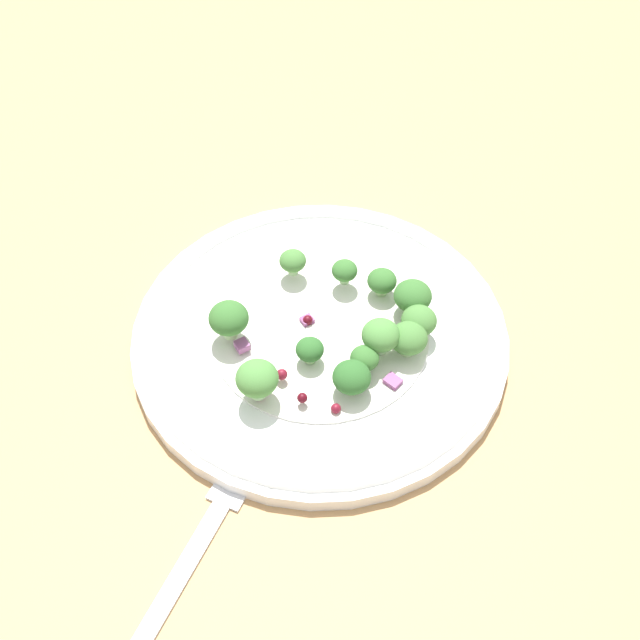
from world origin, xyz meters
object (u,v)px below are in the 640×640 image
at_px(broccoli_floret_1, 419,321).
at_px(broccoli_floret_2, 413,297).
at_px(broccoli_floret_0, 293,261).
at_px(plate, 320,336).
at_px(fork, 187,563).

bearing_deg(broccoli_floret_1, broccoli_floret_2, -34.56).
bearing_deg(broccoli_floret_0, broccoli_floret_2, -153.94).
bearing_deg(broccoli_floret_2, plate, 63.56).
xyz_separation_m(broccoli_floret_1, broccoli_floret_2, (0.02, -0.01, 0.00)).
bearing_deg(plate, broccoli_floret_2, -116.44).
xyz_separation_m(broccoli_floret_1, fork, (-0.02, 0.23, -0.03)).
relative_size(plate, broccoli_floret_0, 13.31).
distance_m(broccoli_floret_1, fork, 0.24).
bearing_deg(broccoli_floret_0, plate, 158.58).
height_order(broccoli_floret_1, fork, broccoli_floret_1).
bearing_deg(fork, broccoli_floret_1, -83.96).
distance_m(broccoli_floret_1, broccoli_floret_2, 0.02).
relative_size(plate, broccoli_floret_1, 10.59).
xyz_separation_m(plate, broccoli_floret_2, (-0.03, -0.06, 0.02)).
bearing_deg(plate, broccoli_floret_1, -134.88).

